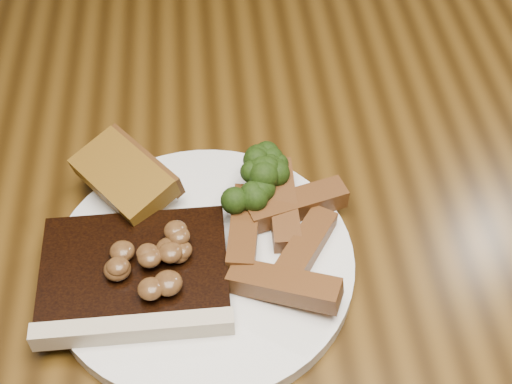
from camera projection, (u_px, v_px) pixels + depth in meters
dining_table at (267, 258)px, 0.76m from camera, size 1.60×0.90×0.75m
plate at (203, 265)px, 0.63m from camera, size 0.31×0.31×0.01m
steak at (135, 275)px, 0.60m from camera, size 0.16×0.12×0.02m
steak_bone at (134, 332)px, 0.57m from camera, size 0.16×0.02×0.02m
mushroom_pile at (146, 252)px, 0.59m from camera, size 0.07×0.07×0.03m
garlic_bread at (126, 191)px, 0.67m from camera, size 0.10×0.11×0.02m
potato_wedges at (272, 245)px, 0.62m from camera, size 0.12×0.12×0.02m
broccoli_cluster at (259, 175)px, 0.67m from camera, size 0.08×0.08×0.04m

